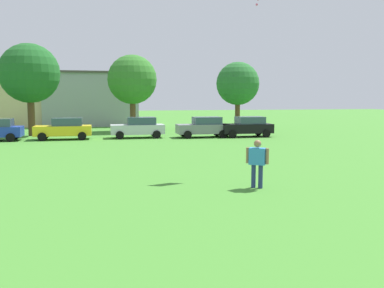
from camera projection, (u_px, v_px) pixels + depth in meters
name	position (u px, v px, depth m)	size (l,w,h in m)	color
ground_plane	(91.00, 146.00, 27.81)	(160.00, 160.00, 0.00)	#42842D
adult_bystander	(257.00, 160.00, 14.65)	(0.71, 0.58, 1.74)	navy
parked_car_yellow_1	(64.00, 129.00, 32.06)	(4.30, 2.02, 1.68)	yellow
parked_car_silver_2	(138.00, 127.00, 33.43)	(4.30, 2.02, 1.68)	silver
parked_car_gray_3	(204.00, 127.00, 33.88)	(4.30, 2.02, 1.68)	slate
parked_car_black_4	(247.00, 127.00, 34.33)	(4.30, 2.02, 1.68)	black
tree_left	(30.00, 74.00, 34.72)	(5.02, 5.02, 7.83)	brown
tree_right	(132.00, 80.00, 39.56)	(4.74, 4.74, 7.38)	brown
tree_far_right	(238.00, 84.00, 42.77)	(4.48, 4.48, 6.98)	brown
house_left	(92.00, 99.00, 49.49)	(10.95, 8.46, 6.24)	#9999A3
house_right	(51.00, 104.00, 48.53)	(12.45, 7.39, 5.14)	beige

